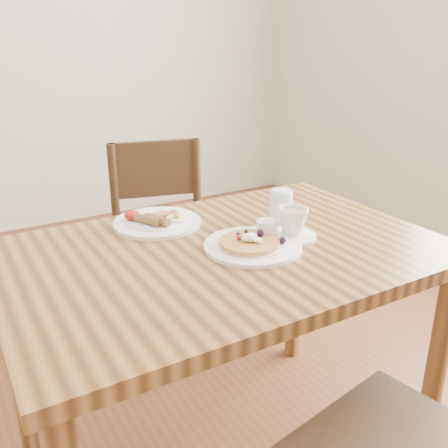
{
  "coord_description": "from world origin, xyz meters",
  "views": [
    {
      "loc": [
        -0.64,
        -1.09,
        1.3
      ],
      "look_at": [
        0.0,
        0.0,
        0.82
      ],
      "focal_mm": 40.0,
      "sensor_mm": 36.0,
      "label": 1
    }
  ],
  "objects_px": {
    "pancake_plate": "(253,243)",
    "teacup_saucer": "(292,224)",
    "dining_table": "(224,280)",
    "breakfast_plate": "(156,221)",
    "water_glass": "(281,207)",
    "chair_far": "(163,238)"
  },
  "relations": [
    {
      "from": "pancake_plate",
      "to": "teacup_saucer",
      "type": "bearing_deg",
      "value": 2.1
    },
    {
      "from": "dining_table",
      "to": "breakfast_plate",
      "type": "bearing_deg",
      "value": 109.4
    },
    {
      "from": "pancake_plate",
      "to": "water_glass",
      "type": "xyz_separation_m",
      "value": [
        0.17,
        0.11,
        0.04
      ]
    },
    {
      "from": "dining_table",
      "to": "breakfast_plate",
      "type": "height_order",
      "value": "breakfast_plate"
    },
    {
      "from": "breakfast_plate",
      "to": "water_glass",
      "type": "relative_size",
      "value": 2.55
    },
    {
      "from": "chair_far",
      "to": "teacup_saucer",
      "type": "height_order",
      "value": "chair_far"
    },
    {
      "from": "chair_far",
      "to": "water_glass",
      "type": "height_order",
      "value": "chair_far"
    },
    {
      "from": "dining_table",
      "to": "teacup_saucer",
      "type": "distance_m",
      "value": 0.25
    },
    {
      "from": "dining_table",
      "to": "chair_far",
      "type": "bearing_deg",
      "value": 79.99
    },
    {
      "from": "dining_table",
      "to": "teacup_saucer",
      "type": "relative_size",
      "value": 8.57
    },
    {
      "from": "water_glass",
      "to": "breakfast_plate",
      "type": "bearing_deg",
      "value": 151.22
    },
    {
      "from": "pancake_plate",
      "to": "breakfast_plate",
      "type": "distance_m",
      "value": 0.34
    },
    {
      "from": "chair_far",
      "to": "pancake_plate",
      "type": "bearing_deg",
      "value": 99.86
    },
    {
      "from": "breakfast_plate",
      "to": "teacup_saucer",
      "type": "distance_m",
      "value": 0.42
    },
    {
      "from": "teacup_saucer",
      "to": "water_glass",
      "type": "distance_m",
      "value": 0.12
    },
    {
      "from": "breakfast_plate",
      "to": "water_glass",
      "type": "distance_m",
      "value": 0.39
    },
    {
      "from": "pancake_plate",
      "to": "dining_table",
      "type": "bearing_deg",
      "value": 150.93
    },
    {
      "from": "breakfast_plate",
      "to": "water_glass",
      "type": "bearing_deg",
      "value": -28.78
    },
    {
      "from": "dining_table",
      "to": "chair_far",
      "type": "relative_size",
      "value": 1.36
    },
    {
      "from": "teacup_saucer",
      "to": "water_glass",
      "type": "relative_size",
      "value": 1.32
    },
    {
      "from": "breakfast_plate",
      "to": "teacup_saucer",
      "type": "bearing_deg",
      "value": -44.42
    },
    {
      "from": "pancake_plate",
      "to": "breakfast_plate",
      "type": "relative_size",
      "value": 1.0
    }
  ]
}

